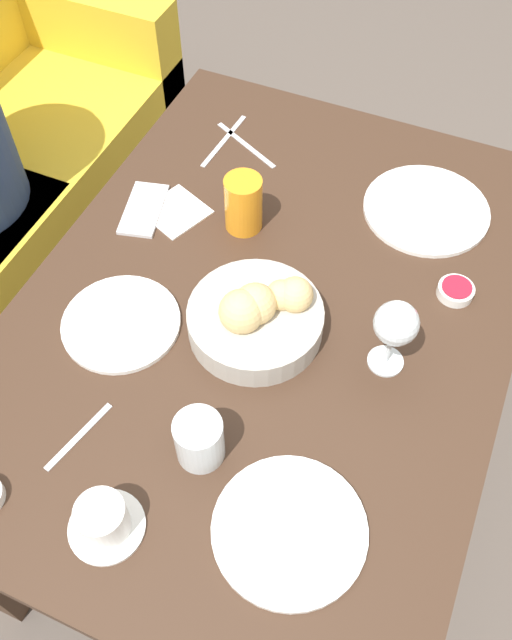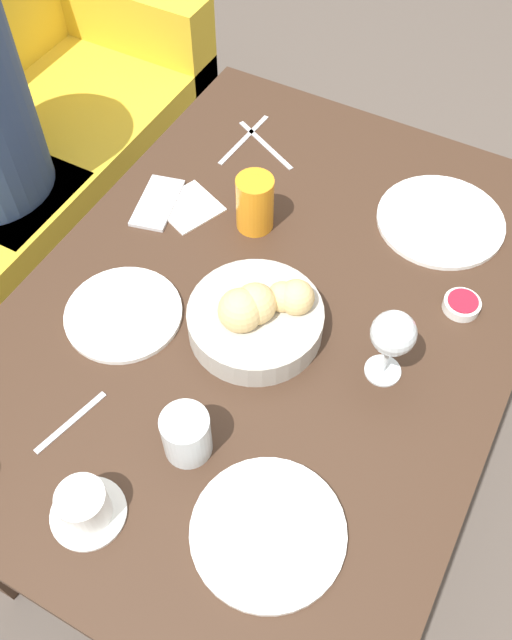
{
  "view_description": "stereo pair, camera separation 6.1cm",
  "coord_description": "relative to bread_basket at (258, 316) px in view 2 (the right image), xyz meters",
  "views": [
    {
      "loc": [
        -0.7,
        -0.28,
        1.71
      ],
      "look_at": [
        -0.06,
        -0.0,
        0.73
      ],
      "focal_mm": 38.0,
      "sensor_mm": 36.0,
      "label": 1
    },
    {
      "loc": [
        -0.68,
        -0.34,
        1.71
      ],
      "look_at": [
        -0.06,
        -0.0,
        0.73
      ],
      "focal_mm": 38.0,
      "sensor_mm": 36.0,
      "label": 2
    }
  ],
  "objects": [
    {
      "name": "ground_plane",
      "position": [
        0.05,
        0.0,
        -0.74
      ],
      "size": [
        10.0,
        10.0,
        0.0
      ],
      "primitive_type": "plane",
      "color": "#564C44"
    },
    {
      "name": "dining_table",
      "position": [
        0.05,
        0.0,
        -0.14
      ],
      "size": [
        1.24,
        0.9,
        0.7
      ],
      "color": "#3D281C",
      "rests_on": "ground_plane"
    },
    {
      "name": "bread_basket",
      "position": [
        0.0,
        0.0,
        0.0
      ],
      "size": [
        0.24,
        0.24,
        0.12
      ],
      "color": "#B2ADA3",
      "rests_on": "dining_table"
    },
    {
      "name": "plate_near_left",
      "position": [
        -0.32,
        -0.19,
        -0.04
      ],
      "size": [
        0.24,
        0.24,
        0.01
      ],
      "color": "white",
      "rests_on": "dining_table"
    },
    {
      "name": "plate_near_right",
      "position": [
        0.41,
        -0.2,
        -0.04
      ],
      "size": [
        0.26,
        0.26,
        0.01
      ],
      "color": "white",
      "rests_on": "dining_table"
    },
    {
      "name": "plate_far_center",
      "position": [
        -0.09,
        0.23,
        -0.04
      ],
      "size": [
        0.22,
        0.22,
        0.01
      ],
      "color": "white",
      "rests_on": "dining_table"
    },
    {
      "name": "juice_glass",
      "position": [
        0.23,
        0.13,
        0.02
      ],
      "size": [
        0.08,
        0.08,
        0.12
      ],
      "color": "orange",
      "rests_on": "dining_table"
    },
    {
      "name": "water_tumbler",
      "position": [
        -0.26,
        -0.01,
        0.0
      ],
      "size": [
        0.08,
        0.08,
        0.09
      ],
      "color": "silver",
      "rests_on": "dining_table"
    },
    {
      "name": "wine_glass",
      "position": [
        0.03,
        -0.23,
        0.07
      ],
      "size": [
        0.08,
        0.08,
        0.16
      ],
      "color": "silver",
      "rests_on": "dining_table"
    },
    {
      "name": "coffee_cup",
      "position": [
        -0.43,
        0.06,
        -0.01
      ],
      "size": [
        0.12,
        0.12,
        0.07
      ],
      "color": "white",
      "rests_on": "dining_table"
    },
    {
      "name": "jam_bowl_berry",
      "position": [
        0.22,
        -0.31,
        -0.03
      ],
      "size": [
        0.07,
        0.07,
        0.02
      ],
      "color": "white",
      "rests_on": "dining_table"
    },
    {
      "name": "fork_silver",
      "position": [
        0.45,
        0.28,
        -0.04
      ],
      "size": [
        0.2,
        0.02,
        0.0
      ],
      "color": "#B7B7BC",
      "rests_on": "dining_table"
    },
    {
      "name": "knife_silver",
      "position": [
        0.45,
        0.23,
        -0.04
      ],
      "size": [
        0.1,
        0.18,
        0.0
      ],
      "color": "#B7B7BC",
      "rests_on": "dining_table"
    },
    {
      "name": "spoon_coffee",
      "position": [
        -0.31,
        0.18,
        -0.04
      ],
      "size": [
        0.14,
        0.04,
        0.0
      ],
      "color": "#B7B7BC",
      "rests_on": "dining_table"
    },
    {
      "name": "napkin",
      "position": [
        0.2,
        0.27,
        -0.04
      ],
      "size": [
        0.15,
        0.15,
        0.0
      ],
      "color": "white",
      "rests_on": "dining_table"
    },
    {
      "name": "cell_phone",
      "position": [
        0.18,
        0.34,
        -0.04
      ],
      "size": [
        0.16,
        0.11,
        0.01
      ],
      "color": "silver",
      "rests_on": "dining_table"
    }
  ]
}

